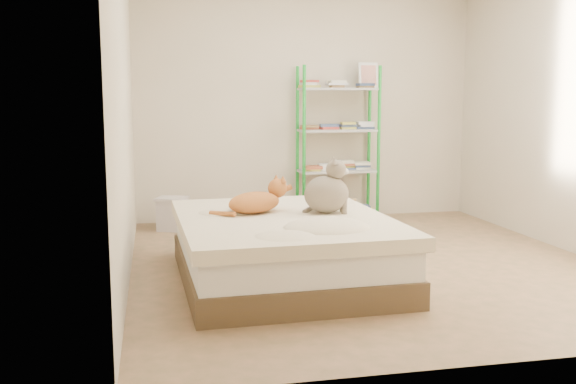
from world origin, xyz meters
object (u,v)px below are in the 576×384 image
object	(u,v)px
shelf_unit	(338,146)
cardboard_box	(323,218)
white_bin	(172,213)
bed	(283,248)
orange_cat	(254,200)
grey_cat	(327,186)

from	to	relation	value
shelf_unit	cardboard_box	bearing A→B (deg)	-115.52
cardboard_box	white_bin	size ratio (longest dim) A/B	1.37
bed	shelf_unit	xyz separation A→B (m)	(1.08, 2.24, 0.58)
bed	cardboard_box	world-z (taller)	bed
orange_cat	grey_cat	distance (m)	0.56
shelf_unit	orange_cat	bearing A→B (deg)	-121.47
shelf_unit	white_bin	distance (m)	1.96
shelf_unit	cardboard_box	world-z (taller)	shelf_unit
bed	orange_cat	xyz separation A→B (m)	(-0.19, 0.17, 0.35)
orange_cat	cardboard_box	bearing A→B (deg)	29.74
shelf_unit	bed	bearing A→B (deg)	-115.70
cardboard_box	white_bin	xyz separation A→B (m)	(-1.45, 0.59, -0.00)
cardboard_box	white_bin	world-z (taller)	cardboard_box
orange_cat	cardboard_box	world-z (taller)	orange_cat
white_bin	grey_cat	bearing A→B (deg)	-60.52
shelf_unit	white_bin	world-z (taller)	shelf_unit
grey_cat	white_bin	world-z (taller)	grey_cat
bed	white_bin	size ratio (longest dim) A/B	5.20
grey_cat	shelf_unit	xyz separation A→B (m)	(0.73, 2.17, 0.14)
bed	shelf_unit	size ratio (longest dim) A/B	1.12
white_bin	cardboard_box	bearing A→B (deg)	-22.12
bed	white_bin	bearing A→B (deg)	108.76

